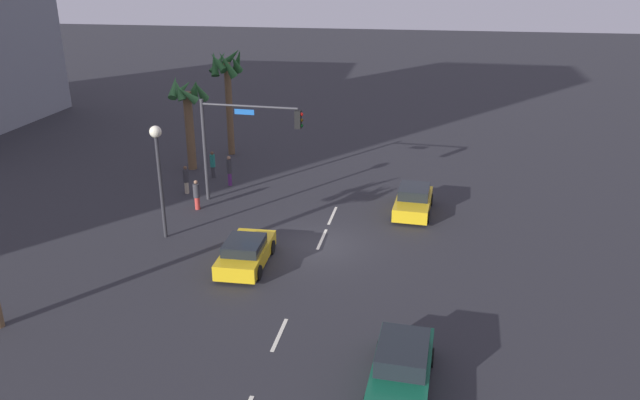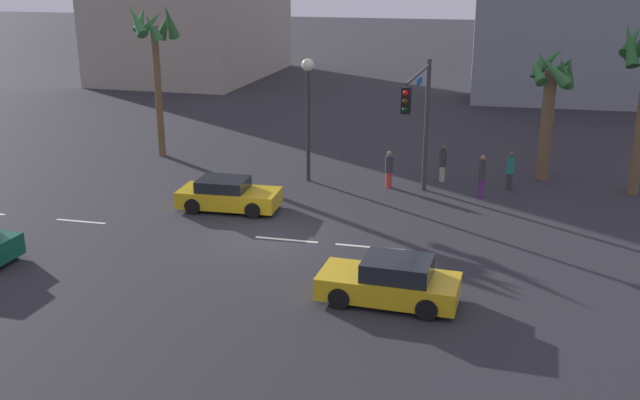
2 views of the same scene
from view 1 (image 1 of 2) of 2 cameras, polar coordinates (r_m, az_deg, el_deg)
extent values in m
plane|color=#28282D|center=(28.67, -0.05, -4.28)|extent=(220.00, 220.00, 0.00)
cube|color=silver|center=(22.15, -3.86, -12.60)|extent=(2.10, 0.14, 0.01)
cube|color=silver|center=(29.25, 0.19, -3.73)|extent=(2.36, 0.14, 0.01)
cube|color=silver|center=(32.01, 1.19, -1.48)|extent=(2.48, 0.14, 0.01)
cube|color=gold|center=(32.66, 8.82, -0.33)|extent=(4.19, 2.00, 0.67)
cube|color=black|center=(32.68, 8.92, 0.82)|extent=(2.05, 1.68, 0.55)
cylinder|color=black|center=(31.50, 10.12, -1.58)|extent=(0.65, 0.25, 0.64)
cylinder|color=black|center=(31.62, 7.05, -1.32)|extent=(0.65, 0.25, 0.64)
cylinder|color=black|center=(33.87, 10.43, 0.03)|extent=(0.65, 0.25, 0.64)
cylinder|color=black|center=(33.98, 7.58, 0.27)|extent=(0.65, 0.25, 0.64)
cube|color=#0F5138|center=(19.53, 7.67, -16.11)|extent=(4.66, 1.95, 0.73)
cube|color=black|center=(19.37, 7.85, -14.07)|extent=(2.26, 1.64, 0.58)
cylinder|color=black|center=(20.78, 10.41, -14.45)|extent=(0.65, 0.25, 0.64)
cylinder|color=black|center=(20.86, 5.73, -14.00)|extent=(0.65, 0.25, 0.64)
cube|color=gold|center=(26.85, -7.00, -5.12)|extent=(4.10, 1.93, 0.67)
cube|color=black|center=(26.40, -7.19, -4.26)|extent=(1.99, 1.65, 0.45)
cylinder|color=black|center=(28.23, -7.98, -4.20)|extent=(0.65, 0.24, 0.64)
cylinder|color=black|center=(27.82, -4.61, -4.46)|extent=(0.65, 0.24, 0.64)
cylinder|color=black|center=(26.10, -9.53, -6.50)|extent=(0.65, 0.24, 0.64)
cylinder|color=black|center=(25.65, -5.89, -6.83)|extent=(0.65, 0.24, 0.64)
cylinder|color=#38383D|center=(33.97, -10.85, 4.61)|extent=(0.20, 0.20, 5.74)
cylinder|color=#38383D|center=(32.34, -6.75, 8.81)|extent=(0.37, 5.37, 0.12)
cube|color=black|center=(31.66, -2.09, 7.61)|extent=(0.33, 0.33, 0.95)
sphere|color=red|center=(31.55, -1.78, 8.12)|extent=(0.20, 0.20, 0.20)
sphere|color=#392605|center=(31.62, -1.77, 7.59)|extent=(0.20, 0.20, 0.20)
sphere|color=black|center=(31.69, -1.77, 7.06)|extent=(0.20, 0.20, 0.20)
cube|color=#1959B2|center=(32.50, -7.18, 8.28)|extent=(0.09, 1.10, 0.28)
cylinder|color=#2D2D33|center=(29.54, -14.81, 1.03)|extent=(0.18, 0.18, 5.01)
sphere|color=#F2EACC|center=(28.74, -15.32, 6.26)|extent=(0.56, 0.56, 0.56)
cylinder|color=#BF3833|center=(33.41, -11.54, -0.29)|extent=(0.37, 0.37, 0.70)
cylinder|color=#333338|center=(33.16, -11.63, 0.88)|extent=(0.49, 0.49, 0.76)
sphere|color=#8C664C|center=(33.00, -11.69, 1.67)|extent=(0.21, 0.21, 0.21)
cylinder|color=#59266B|center=(36.77, -8.53, 1.96)|extent=(0.30, 0.30, 0.78)
cylinder|color=#333338|center=(36.52, -8.60, 3.16)|extent=(0.39, 0.39, 0.85)
sphere|color=#8C664C|center=(36.36, -8.65, 3.97)|extent=(0.23, 0.23, 0.23)
cylinder|color=#333338|center=(38.33, -10.08, 2.61)|extent=(0.33, 0.33, 0.71)
cylinder|color=#1E7266|center=(38.11, -10.15, 3.68)|extent=(0.44, 0.44, 0.78)
sphere|color=brown|center=(37.97, -10.19, 4.39)|extent=(0.21, 0.21, 0.21)
cylinder|color=#B2A58C|center=(35.91, -12.51, 1.15)|extent=(0.26, 0.26, 0.70)
cylinder|color=#333338|center=(35.67, -12.60, 2.26)|extent=(0.35, 0.35, 0.77)
sphere|color=brown|center=(35.52, -12.66, 3.01)|extent=(0.21, 0.21, 0.21)
cylinder|color=brown|center=(39.76, -12.23, 6.39)|extent=(0.56, 0.56, 5.06)
cone|color=#2D6633|center=(39.86, -11.98, 10.04)|extent=(0.69, 1.19, 1.57)
cone|color=#2D6633|center=(39.80, -12.88, 10.22)|extent=(1.36, 1.38, 1.26)
cone|color=#2D6633|center=(39.38, -13.66, 10.34)|extent=(1.56, 0.75, 1.52)
cone|color=#2D6633|center=(38.79, -13.20, 10.07)|extent=(0.93, 1.14, 1.34)
cone|color=#2D6633|center=(38.54, -12.47, 9.74)|extent=(1.10, 1.53, 1.32)
cone|color=#2D6633|center=(38.79, -11.32, 10.16)|extent=(1.70, 0.67, 1.66)
cone|color=#2D6633|center=(39.47, -11.73, 10.16)|extent=(1.09, 1.15, 1.33)
cylinder|color=brown|center=(42.48, -8.58, 8.47)|extent=(0.46, 0.46, 6.37)
cone|color=#235628|center=(42.55, -8.37, 13.27)|extent=(0.75, 1.57, 1.44)
cone|color=#235628|center=(42.57, -9.57, 12.73)|extent=(1.64, 1.29, 1.62)
cone|color=#235628|center=(41.87, -9.96, 12.59)|extent=(1.36, 1.01, 1.72)
cone|color=#235628|center=(41.39, -9.68, 12.76)|extent=(1.28, 1.65, 1.45)
cone|color=#235628|center=(40.99, -8.82, 12.57)|extent=(0.99, 1.51, 1.90)
cone|color=#235628|center=(41.58, -8.00, 12.68)|extent=(1.36, 0.80, 1.40)
cone|color=#235628|center=(42.23, -7.78, 12.97)|extent=(1.33, 1.30, 1.70)
camera|label=2|loc=(38.45, 41.67, 11.96)|focal=41.46mm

